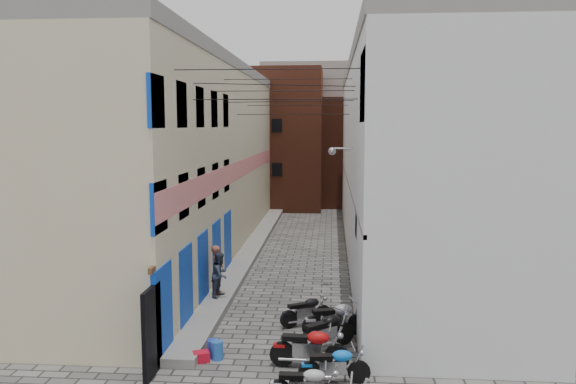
% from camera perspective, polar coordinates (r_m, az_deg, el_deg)
% --- Properties ---
extents(ground, '(90.00, 90.00, 0.00)m').
position_cam_1_polar(ground, '(14.48, -3.01, -17.79)').
color(ground, '#4F4C4A').
rests_on(ground, ground).
extents(plinth, '(0.90, 26.00, 0.25)m').
position_cam_1_polar(plinth, '(26.98, -3.73, -5.84)').
color(plinth, gray).
rests_on(plinth, ground).
extents(building_left, '(5.10, 27.00, 9.00)m').
position_cam_1_polar(building_left, '(26.90, -10.02, 3.45)').
color(building_left, beige).
rests_on(building_left, ground).
extents(building_right, '(5.94, 26.00, 9.00)m').
position_cam_1_polar(building_right, '(26.29, 11.61, 3.36)').
color(building_right, silver).
rests_on(building_right, ground).
extents(building_far_brick_left, '(6.00, 6.00, 10.00)m').
position_cam_1_polar(building_far_brick_left, '(41.23, -0.72, 5.39)').
color(building_far_brick_left, brown).
rests_on(building_far_brick_left, ground).
extents(building_far_brick_right, '(5.00, 6.00, 8.00)m').
position_cam_1_polar(building_far_brick_right, '(43.11, 6.18, 4.08)').
color(building_far_brick_right, brown).
rests_on(building_far_brick_right, ground).
extents(building_far_concrete, '(8.00, 5.00, 11.00)m').
position_cam_1_polar(building_far_concrete, '(47.08, 2.39, 6.17)').
color(building_far_concrete, gray).
rests_on(building_far_concrete, ground).
extents(far_shopfront, '(2.00, 0.30, 2.40)m').
position_cam_1_polar(far_shopfront, '(38.59, 1.87, -0.37)').
color(far_shopfront, black).
rests_on(far_shopfront, ground).
extents(overhead_wires, '(5.80, 13.02, 1.32)m').
position_cam_1_polar(overhead_wires, '(20.79, -0.34, 9.84)').
color(overhead_wires, black).
rests_on(overhead_wires, ground).
extents(motorcycle_b, '(1.69, 0.53, 0.98)m').
position_cam_1_polar(motorcycle_b, '(12.80, 1.81, -18.83)').
color(motorcycle_b, '#ACADB1').
rests_on(motorcycle_b, ground).
extents(motorcycle_c, '(1.76, 0.73, 0.99)m').
position_cam_1_polar(motorcycle_c, '(13.75, 4.73, -16.94)').
color(motorcycle_c, blue).
rests_on(motorcycle_c, ground).
extents(motorcycle_d, '(2.03, 0.72, 1.16)m').
position_cam_1_polar(motorcycle_d, '(14.47, 2.20, -15.30)').
color(motorcycle_d, '#A50B0C').
rests_on(motorcycle_d, ground).
extents(motorcycle_e, '(1.88, 1.71, 1.12)m').
position_cam_1_polar(motorcycle_e, '(15.56, 3.88, -13.77)').
color(motorcycle_e, black).
rests_on(motorcycle_e, ground).
extents(motorcycle_f, '(2.07, 1.14, 1.15)m').
position_cam_1_polar(motorcycle_f, '(16.49, 4.88, -12.52)').
color(motorcycle_f, '#99999D').
rests_on(motorcycle_f, ground).
extents(motorcycle_g, '(1.75, 1.32, 0.99)m').
position_cam_1_polar(motorcycle_g, '(17.31, 1.87, -11.82)').
color(motorcycle_g, black).
rests_on(motorcycle_g, ground).
extents(person_a, '(0.49, 0.67, 1.69)m').
position_cam_1_polar(person_a, '(19.58, -7.19, -7.83)').
color(person_a, '#964A36').
rests_on(person_a, plinth).
extents(person_b, '(0.76, 0.87, 1.52)m').
position_cam_1_polar(person_b, '(19.30, -6.89, -8.31)').
color(person_b, '#323B4B').
rests_on(person_b, plinth).
extents(water_jug_near, '(0.33, 0.33, 0.49)m').
position_cam_1_polar(water_jug_near, '(15.16, -7.22, -15.66)').
color(water_jug_near, blue).
rests_on(water_jug_near, ground).
extents(water_jug_far, '(0.34, 0.34, 0.44)m').
position_cam_1_polar(water_jug_far, '(15.38, -7.70, -15.43)').
color(water_jug_far, '#233DB0').
rests_on(water_jug_far, ground).
extents(red_crate, '(0.50, 0.44, 0.26)m').
position_cam_1_polar(red_crate, '(15.14, -8.82, -16.20)').
color(red_crate, red).
rests_on(red_crate, ground).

